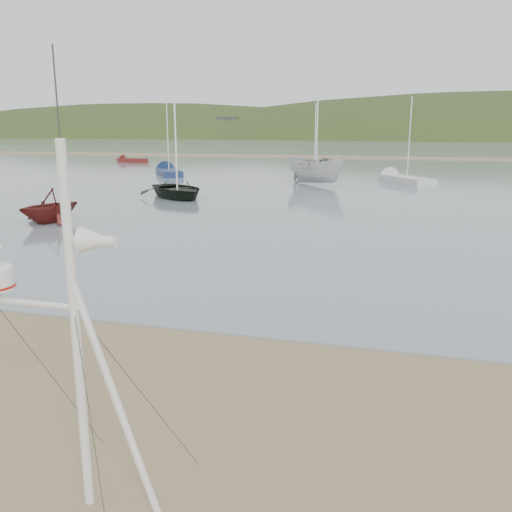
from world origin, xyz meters
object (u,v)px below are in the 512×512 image
(sailboat_blue_near, at_px, (166,171))
(mast_rig, at_px, (74,409))
(boat_red, at_px, (48,190))
(boat_white, at_px, (317,146))
(boat_dark, at_px, (176,156))
(sailboat_white_near, at_px, (394,178))
(sailboat_dark_mid, at_px, (322,167))
(dinghy_red_far, at_px, (127,160))

(sailboat_blue_near, bearing_deg, mast_rig, -66.56)
(boat_red, xyz_separation_m, boat_white, (8.37, 18.72, 1.28))
(sailboat_blue_near, bearing_deg, boat_dark, -63.27)
(boat_red, relative_size, sailboat_blue_near, 0.41)
(boat_white, relative_size, sailboat_blue_near, 0.79)
(boat_dark, relative_size, sailboat_blue_near, 0.70)
(boat_white, distance_m, sailboat_white_near, 7.06)
(boat_red, bearing_deg, mast_rig, -34.07)
(boat_white, xyz_separation_m, sailboat_blue_near, (-14.30, 5.94, -2.42))
(sailboat_blue_near, relative_size, sailboat_dark_mid, 0.97)
(boat_red, bearing_deg, sailboat_dark_mid, 97.99)
(dinghy_red_far, bearing_deg, sailboat_blue_near, -50.69)
(mast_rig, height_order, boat_white, boat_white)
(mast_rig, height_order, sailboat_dark_mid, sailboat_dark_mid)
(boat_red, relative_size, dinghy_red_far, 0.57)
(mast_rig, height_order, sailboat_blue_near, sailboat_blue_near)
(boat_white, bearing_deg, mast_rig, -138.23)
(boat_dark, distance_m, dinghy_red_far, 35.40)
(sailboat_dark_mid, bearing_deg, sailboat_white_near, -55.90)
(boat_dark, relative_size, dinghy_red_far, 0.97)
(boat_white, bearing_deg, sailboat_blue_near, 104.12)
(dinghy_red_far, xyz_separation_m, sailboat_white_near, (31.10, -16.00, 0.01))
(boat_red, bearing_deg, dinghy_red_far, 133.48)
(boat_dark, bearing_deg, sailboat_blue_near, 69.85)
(boat_white, bearing_deg, sailboat_white_near, -16.31)
(boat_dark, xyz_separation_m, dinghy_red_far, (-19.33, 29.58, -2.13))
(boat_red, xyz_separation_m, sailboat_dark_mid, (6.59, 33.15, -1.14))
(boat_dark, relative_size, boat_red, 1.70)
(mast_rig, bearing_deg, dinghy_red_far, 118.09)
(dinghy_red_far, distance_m, sailboat_dark_mid, 24.67)
(sailboat_dark_mid, bearing_deg, mast_rig, -84.35)
(mast_rig, xyz_separation_m, sailboat_blue_near, (-17.31, 39.94, -0.84))
(sailboat_dark_mid, xyz_separation_m, sailboat_white_near, (7.07, -10.44, 0.00))
(boat_dark, bearing_deg, boat_red, -148.57)
(boat_white, relative_size, sailboat_white_near, 0.81)
(boat_red, distance_m, sailboat_white_near, 26.53)
(mast_rig, bearing_deg, boat_dark, 111.25)
(mast_rig, relative_size, sailboat_blue_near, 0.70)
(boat_dark, xyz_separation_m, boat_red, (-1.89, -9.13, -0.98))
(sailboat_blue_near, height_order, dinghy_red_far, sailboat_blue_near)
(dinghy_red_far, distance_m, sailboat_white_near, 34.98)
(boat_red, height_order, sailboat_white_near, sailboat_white_near)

